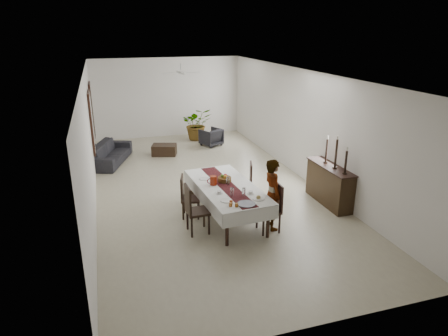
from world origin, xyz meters
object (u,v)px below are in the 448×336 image
woman (272,194)px  sofa (110,153)px  dining_table_top (227,187)px  sideboard_body (329,185)px  red_pitcher (213,180)px

woman → sofa: bearing=29.9°
dining_table_top → sofa: size_ratio=1.14×
woman → sideboard_body: bearing=-66.8°
red_pitcher → woman: woman is taller
woman → sideboard_body: (1.96, 0.82, -0.33)m
dining_table_top → sideboard_body: size_ratio=1.58×
dining_table_top → sofa: 5.69m
woman → sideboard_body: 2.15m
sideboard_body → sofa: bearing=136.2°
red_pitcher → sideboard_body: (3.06, -0.12, -0.44)m
woman → sofa: 6.78m
red_pitcher → woman: bearing=-40.4°
dining_table_top → sideboard_body: (2.78, 0.03, -0.29)m
dining_table_top → red_pitcher: bearing=149.0°
dining_table_top → red_pitcher: 0.35m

